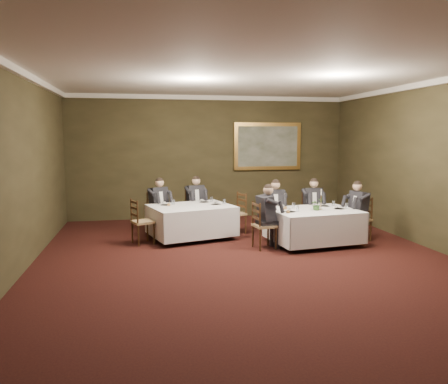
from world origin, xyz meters
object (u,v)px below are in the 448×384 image
object	(u,v)px
chair_sec_backright	(195,218)
chair_sec_backleft	(158,221)
chair_sec_endright	(236,222)
chair_sec_endleft	(143,231)
chair_main_backleft	(274,225)
centerpiece	(317,204)
chair_main_backright	(312,222)
diner_main_backleft	(274,215)
diner_main_endright	(359,218)
diner_sec_backleft	(158,212)
diner_main_backright	(312,213)
diner_sec_backright	(195,209)
candlestick	(321,202)
table_main	(313,224)
chair_main_endleft	(264,235)
table_second	(191,219)
diner_main_endleft	(264,224)
chair_main_endright	(359,228)
painting	(268,146)

from	to	relation	value
chair_sec_backright	chair_sec_backleft	bearing A→B (deg)	3.52
chair_sec_endright	chair_sec_endleft	world-z (taller)	same
chair_main_backleft	centerpiece	xyz separation A→B (m)	(0.65, -0.94, 0.62)
chair_main_backright	centerpiece	bearing A→B (deg)	74.70
diner_main_backleft	chair_sec_endright	xyz separation A→B (m)	(-0.83, 0.50, -0.23)
diner_main_endright	diner_sec_backleft	distance (m)	4.74
diner_main_backright	diner_main_endright	bearing A→B (deg)	134.71
chair_main_backright	diner_sec_backright	distance (m)	2.93
chair_sec_backleft	candlestick	distance (m)	3.96
table_main	candlestick	xyz separation A→B (m)	(0.16, 0.00, 0.48)
diner_main_backright	chair_main_endleft	size ratio (longest dim) A/B	1.35
table_main	chair_sec_backleft	bearing A→B (deg)	150.95
diner_sec_backleft	diner_main_backleft	bearing A→B (deg)	130.86
diner_main_backright	chair_sec_endleft	distance (m)	4.06
diner_main_backleft	chair_sec_endleft	distance (m)	3.07
chair_sec_backleft	chair_sec_endleft	bearing A→B (deg)	41.00
table_second	candlestick	size ratio (longest dim) A/B	4.63
chair_main_backright	candlestick	world-z (taller)	candlestick
chair_main_backright	chair_sec_endright	distance (m)	1.85
chair_sec_backright	candlestick	xyz separation A→B (m)	(2.50, -2.10, 0.65)
chair_main_endleft	centerpiece	distance (m)	1.36
diner_main_endleft	table_second	bearing A→B (deg)	-139.71
diner_sec_backleft	chair_sec_endleft	size ratio (longest dim) A/B	1.35
diner_sec_backleft	chair_main_backleft	bearing A→B (deg)	131.09
diner_main_endright	chair_sec_endright	distance (m)	2.88
chair_main_backleft	chair_sec_endright	size ratio (longest dim) A/B	1.00
chair_sec_endright	candlestick	distance (m)	2.21
chair_sec_endleft	diner_sec_backright	bearing A→B (deg)	113.95
diner_main_endleft	diner_main_endright	size ratio (longest dim) A/B	1.00
diner_main_backright	chair_main_endright	xyz separation A→B (m)	(0.79, -0.85, -0.23)
diner_main_backright	diner_main_endright	world-z (taller)	same
diner_main_endleft	painting	world-z (taller)	painting
chair_main_backright	chair_sec_backleft	size ratio (longest dim) A/B	1.00
chair_main_backleft	chair_sec_backleft	size ratio (longest dim) A/B	1.00
chair_main_backright	chair_main_endright	world-z (taller)	same
candlestick	painting	world-z (taller)	painting
chair_sec_backleft	diner_sec_backleft	xyz separation A→B (m)	(0.01, -0.01, 0.23)
chair_main_backleft	chair_sec_backright	size ratio (longest dim) A/B	1.00
diner_sec_backleft	diner_main_endright	bearing A→B (deg)	129.80
chair_sec_endright	diner_main_endright	bearing A→B (deg)	-135.96
diner_main_endleft	diner_sec_backleft	world-z (taller)	same
chair_main_endright	candlestick	xyz separation A→B (m)	(-1.00, -0.15, 0.65)
diner_main_backleft	chair_sec_backright	distance (m)	2.13
table_main	diner_sec_backright	world-z (taller)	diner_sec_backright
diner_sec_backright	candlestick	world-z (taller)	diner_sec_backright
diner_main_backleft	diner_sec_backleft	world-z (taller)	same
table_main	chair_sec_endright	xyz separation A→B (m)	(-1.44, 1.37, -0.17)
candlestick	painting	distance (m)	3.77
diner_main_endleft	diner_sec_backleft	distance (m)	2.90
diner_main_backleft	diner_main_endleft	size ratio (longest dim) A/B	1.00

